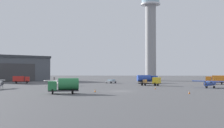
# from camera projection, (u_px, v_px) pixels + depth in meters

# --- Properties ---
(ground_plane) EXTENTS (400.00, 400.00, 0.00)m
(ground_plane) POSITION_uv_depth(u_px,v_px,m) (121.00, 91.00, 60.94)
(ground_plane) COLOR #545456
(control_tower) EXTENTS (8.83, 8.83, 43.95)m
(control_tower) POSITION_uv_depth(u_px,v_px,m) (151.00, 29.00, 128.02)
(control_tower) COLOR gray
(control_tower) RESTS_ON ground_plane
(hangar) EXTENTS (37.98, 37.41, 10.92)m
(hangar) POSITION_uv_depth(u_px,v_px,m) (6.00, 68.00, 121.66)
(hangar) COLOR #4C5159
(hangar) RESTS_ON ground_plane
(airplane_blue) EXTENTS (8.05, 6.99, 2.67)m
(airplane_blue) POSITION_uv_depth(u_px,v_px,m) (210.00, 83.00, 72.69)
(airplane_blue) COLOR #2847A8
(airplane_blue) RESTS_ON ground_plane
(airplane_white) EXTENTS (7.42, 6.71, 2.53)m
(airplane_white) POSITION_uv_depth(u_px,v_px,m) (58.00, 82.00, 81.87)
(airplane_white) COLOR white
(airplane_white) RESTS_ON ground_plane
(truck_flatbed_yellow) EXTENTS (6.83, 5.03, 2.50)m
(truck_flatbed_yellow) POSITION_uv_depth(u_px,v_px,m) (153.00, 82.00, 83.35)
(truck_flatbed_yellow) COLOR #38383D
(truck_flatbed_yellow) RESTS_ON ground_plane
(truck_box_red) EXTENTS (6.03, 4.11, 2.55)m
(truck_box_red) POSITION_uv_depth(u_px,v_px,m) (21.00, 79.00, 98.77)
(truck_box_red) COLOR #38383D
(truck_box_red) RESTS_ON ground_plane
(truck_fuel_tanker_green) EXTENTS (6.21, 4.22, 3.04)m
(truck_fuel_tanker_green) POSITION_uv_depth(u_px,v_px,m) (64.00, 85.00, 54.01)
(truck_fuel_tanker_green) COLOR #38383D
(truck_fuel_tanker_green) RESTS_ON ground_plane
(truck_fuel_tanker_blue) EXTENTS (7.49, 4.27, 2.93)m
(truck_fuel_tanker_blue) POSITION_uv_depth(u_px,v_px,m) (147.00, 79.00, 100.45)
(truck_fuel_tanker_blue) COLOR #38383D
(truck_fuel_tanker_blue) RESTS_ON ground_plane
(truck_box_orange) EXTENTS (6.63, 4.39, 2.91)m
(truck_box_orange) POSITION_uv_depth(u_px,v_px,m) (216.00, 79.00, 92.36)
(truck_box_orange) COLOR #38383D
(truck_box_orange) RESTS_ON ground_plane
(car_silver) EXTENTS (3.84, 4.66, 1.37)m
(car_silver) POSITION_uv_depth(u_px,v_px,m) (111.00, 81.00, 100.74)
(car_silver) COLOR #B7BABF
(car_silver) RESTS_ON ground_plane
(traffic_cone_near_left) EXTENTS (0.36, 0.36, 0.64)m
(traffic_cone_near_left) POSITION_uv_depth(u_px,v_px,m) (189.00, 92.00, 53.44)
(traffic_cone_near_left) COLOR black
(traffic_cone_near_left) RESTS_ON ground_plane
(traffic_cone_near_right) EXTENTS (0.36, 0.36, 0.68)m
(traffic_cone_near_right) POSITION_uv_depth(u_px,v_px,m) (95.00, 91.00, 57.83)
(traffic_cone_near_right) COLOR black
(traffic_cone_near_right) RESTS_ON ground_plane
(traffic_cone_mid_apron) EXTENTS (0.36, 0.36, 0.61)m
(traffic_cone_mid_apron) POSITION_uv_depth(u_px,v_px,m) (155.00, 88.00, 67.87)
(traffic_cone_mid_apron) COLOR black
(traffic_cone_mid_apron) RESTS_ON ground_plane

